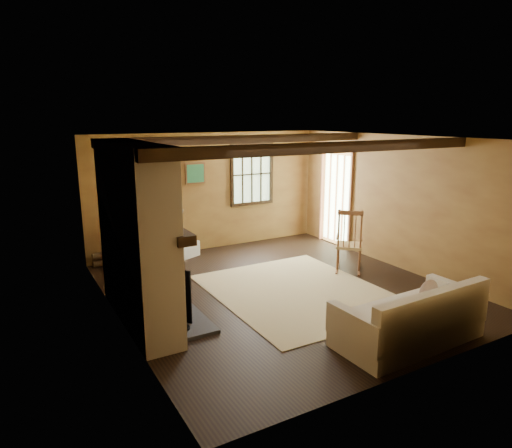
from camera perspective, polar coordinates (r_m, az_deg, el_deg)
ground at (r=7.40m, az=3.01°, el=-8.21°), size 5.50×5.50×0.00m
room_envelope at (r=7.30m, az=3.55°, el=4.79°), size 5.02×5.52×2.44m
fireplace at (r=6.19m, az=-14.51°, el=-2.20°), size 1.02×2.30×2.40m
rug at (r=7.35m, az=5.19°, el=-8.38°), size 2.50×3.00×0.01m
rocking_chair at (r=8.38m, az=11.58°, el=-2.45°), size 0.86×0.89×1.13m
sofa at (r=5.99m, az=18.88°, el=-11.47°), size 1.93×0.90×0.77m
firewood_pile at (r=8.94m, az=-17.39°, el=-4.07°), size 0.74×0.14×0.27m
laundry_basket at (r=9.15m, az=-8.95°, el=-3.11°), size 0.61×0.55×0.30m
basket_pillow at (r=9.08m, az=-9.01°, el=-1.63°), size 0.38×0.31×0.19m
armchair at (r=8.47m, az=-14.02°, el=-2.80°), size 1.24×1.23×0.84m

